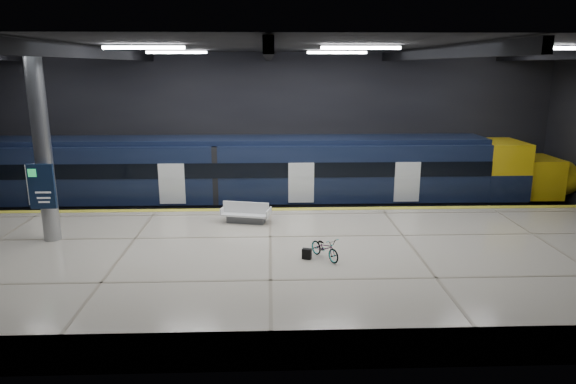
{
  "coord_description": "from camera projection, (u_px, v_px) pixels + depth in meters",
  "views": [
    {
      "loc": [
        0.01,
        -19.22,
        7.32
      ],
      "look_at": [
        0.76,
        1.5,
        2.2
      ],
      "focal_mm": 32.0,
      "sensor_mm": 36.0,
      "label": 1
    }
  ],
  "objects": [
    {
      "name": "info_column",
      "position": [
        42.0,
        149.0,
        18.05
      ],
      "size": [
        0.9,
        0.78,
        6.9
      ],
      "color": "#9EA0A5",
      "rests_on": "platform"
    },
    {
      "name": "train",
      "position": [
        275.0,
        175.0,
        25.25
      ],
      "size": [
        29.4,
        2.84,
        3.79
      ],
      "color": "black",
      "rests_on": "ground"
    },
    {
      "name": "ground",
      "position": [
        270.0,
        255.0,
        20.4
      ],
      "size": [
        30.0,
        30.0,
        0.0
      ],
      "primitive_type": "plane",
      "color": "black",
      "rests_on": "ground"
    },
    {
      "name": "rails",
      "position": [
        270.0,
        214.0,
        25.72
      ],
      "size": [
        30.0,
        1.52,
        0.16
      ],
      "color": "gray",
      "rests_on": "ground"
    },
    {
      "name": "bench",
      "position": [
        246.0,
        215.0,
        20.84
      ],
      "size": [
        2.1,
        1.23,
        0.87
      ],
      "rotation": [
        0.0,
        0.0,
        -0.23
      ],
      "color": "#595B60",
      "rests_on": "platform"
    },
    {
      "name": "bicycle",
      "position": [
        325.0,
        248.0,
        16.91
      ],
      "size": [
        1.17,
        1.48,
        0.75
      ],
      "primitive_type": "imported",
      "rotation": [
        0.0,
        0.0,
        0.55
      ],
      "color": "#99999E",
      "rests_on": "platform"
    },
    {
      "name": "safety_strip",
      "position": [
        270.0,
        209.0,
        22.81
      ],
      "size": [
        30.0,
        0.4,
        0.01
      ],
      "primitive_type": "cube",
      "color": "yellow",
      "rests_on": "platform"
    },
    {
      "name": "platform",
      "position": [
        270.0,
        266.0,
        17.85
      ],
      "size": [
        30.0,
        11.0,
        1.1
      ],
      "primitive_type": "cube",
      "color": "beige",
      "rests_on": "ground"
    },
    {
      "name": "room_shell",
      "position": [
        269.0,
        110.0,
        19.03
      ],
      "size": [
        30.1,
        16.1,
        8.05
      ],
      "color": "black",
      "rests_on": "ground"
    },
    {
      "name": "pannier_bag",
      "position": [
        307.0,
        254.0,
        16.94
      ],
      "size": [
        0.34,
        0.27,
        0.35
      ],
      "primitive_type": "cube",
      "rotation": [
        0.0,
        0.0,
        -0.33
      ],
      "color": "black",
      "rests_on": "platform"
    }
  ]
}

